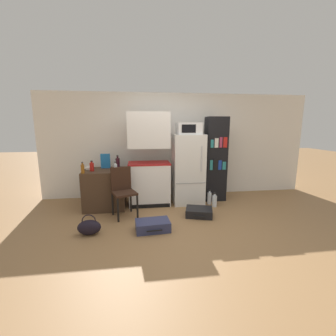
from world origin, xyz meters
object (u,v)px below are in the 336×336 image
object	(u,v)px
side_table	(105,189)
kitchen_hutch	(149,162)
microwave	(189,128)
refrigerator	(188,169)
cereal_box	(105,161)
bottle_amber_beer	(83,169)
handbag	(89,227)
bottle_wine_dark	(118,163)
bookshelf	(215,159)
suitcase_small_flat	(153,226)
bottle_ketchup_red	(92,167)
chair	(123,187)
water_bottle_middle	(215,201)
bottle_clear_short	(116,168)
bowl	(90,168)
bottle_milk_white	(116,164)
water_bottle_front	(209,198)
suitcase_large_flat	(199,212)

from	to	relation	value
side_table	kitchen_hutch	bearing A→B (deg)	5.69
microwave	side_table	bearing A→B (deg)	-177.66
refrigerator	cereal_box	distance (m)	1.77
microwave	bottle_amber_beer	world-z (taller)	microwave
handbag	bottle_wine_dark	bearing A→B (deg)	73.96
handbag	bookshelf	bearing A→B (deg)	29.11
bottle_amber_beer	cereal_box	world-z (taller)	cereal_box
bottle_amber_beer	suitcase_small_flat	world-z (taller)	bottle_amber_beer
bottle_ketchup_red	chair	xyz separation A→B (m)	(0.61, -0.37, -0.34)
microwave	water_bottle_middle	distance (m)	1.62
kitchen_hutch	bottle_clear_short	world-z (taller)	kitchen_hutch
bottle_amber_beer	bowl	xyz separation A→B (m)	(0.04, 0.40, -0.07)
bottle_milk_white	water_bottle_middle	bearing A→B (deg)	-12.98
microwave	bottle_milk_white	size ratio (longest dim) A/B	2.66
water_bottle_front	kitchen_hutch	bearing A→B (deg)	171.80
bowl	water_bottle_front	xyz separation A→B (m)	(2.52, -0.20, -0.69)
cereal_box	chair	distance (m)	0.88
side_table	kitchen_hutch	xyz separation A→B (m)	(0.92, 0.09, 0.52)
bottle_ketchup_red	suitcase_small_flat	xyz separation A→B (m)	(1.12, -1.09, -0.80)
chair	water_bottle_middle	distance (m)	1.93
bottle_ketchup_red	bottle_milk_white	bearing A→B (deg)	33.22
side_table	cereal_box	xyz separation A→B (m)	(0.01, 0.21, 0.55)
bottle_milk_white	handbag	xyz separation A→B (m)	(-0.32, -1.40, -0.75)
bottle_ketchup_red	suitcase_small_flat	bearing A→B (deg)	-44.26
bottle_amber_beer	bowl	world-z (taller)	bottle_amber_beer
handbag	refrigerator	bearing A→B (deg)	34.56
bookshelf	suitcase_small_flat	distance (m)	2.22
bottle_milk_white	water_bottle_middle	world-z (taller)	bottle_milk_white
side_table	bottle_wine_dark	bearing A→B (deg)	13.56
refrigerator	microwave	world-z (taller)	microwave
handbag	water_bottle_middle	xyz separation A→B (m)	(2.36, 0.93, 0.00)
water_bottle_front	cereal_box	bearing A→B (deg)	172.14
bookshelf	water_bottle_middle	bearing A→B (deg)	-107.72
microwave	chair	xyz separation A→B (m)	(-1.37, -0.54, -1.08)
bottle_ketchup_red	chair	bearing A→B (deg)	-31.11
refrigerator	suitcase_large_flat	size ratio (longest dim) A/B	2.61
suitcase_small_flat	water_bottle_middle	size ratio (longest dim) A/B	1.89
kitchen_hutch	cereal_box	bearing A→B (deg)	172.63
bottle_amber_beer	bottle_milk_white	xyz separation A→B (m)	(0.58, 0.50, -0.01)
handbag	suitcase_small_flat	bearing A→B (deg)	0.92
bottle_amber_beer	suitcase_small_flat	distance (m)	1.73
handbag	water_bottle_middle	size ratio (longest dim) A/B	1.18
bottle_amber_beer	water_bottle_middle	world-z (taller)	bottle_amber_beer
refrigerator	chair	bearing A→B (deg)	-158.57
suitcase_small_flat	handbag	bearing A→B (deg)	176.46
suitcase_large_flat	handbag	xyz separation A→B (m)	(-1.91, -0.50, 0.05)
bottle_ketchup_red	cereal_box	world-z (taller)	cereal_box
bottle_amber_beer	bowl	bearing A→B (deg)	83.85
bowl	water_bottle_middle	xyz separation A→B (m)	(2.57, -0.38, -0.69)
microwave	cereal_box	xyz separation A→B (m)	(-1.76, 0.14, -0.68)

